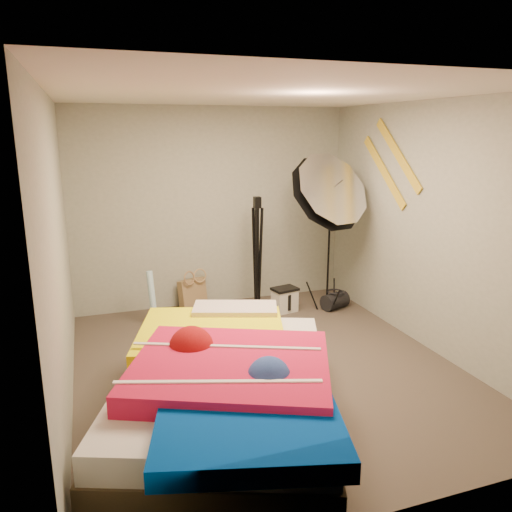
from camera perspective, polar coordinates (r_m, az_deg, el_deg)
name	(u,v)px	position (r m, az deg, el deg)	size (l,w,h in m)	color
floor	(267,367)	(4.90, 1.21, -12.60)	(4.00, 4.00, 0.00)	#4D4138
ceiling	(268,94)	(4.38, 1.39, 18.03)	(4.00, 4.00, 0.00)	silver
wall_back	(213,208)	(6.36, -4.99, 5.46)	(3.50, 3.50, 0.00)	#A0A394
wall_front	(398,316)	(2.76, 15.92, -6.57)	(3.50, 3.50, 0.00)	#A0A394
wall_left	(59,255)	(4.22, -21.63, 0.08)	(4.00, 4.00, 0.00)	#A0A394
wall_right	(430,228)	(5.33, 19.26, 3.05)	(4.00, 4.00, 0.00)	#A0A394
tote_bag	(193,293)	(6.44, -7.26, -4.24)	(0.37, 0.11, 0.37)	#A4865A
wrapping_roll	(152,298)	(5.91, -11.77, -4.74)	(0.07, 0.07, 0.64)	#68B9D9
camera_case	(285,300)	(6.27, 3.30, -5.10)	(0.28, 0.20, 0.28)	silver
duffel_bag	(335,301)	(6.43, 9.00, -5.08)	(0.21, 0.21, 0.34)	black
wall_stripe_upper	(398,155)	(5.72, 15.93, 11.08)	(0.02, 1.10, 0.10)	gold
wall_stripe_lower	(384,172)	(5.94, 14.42, 9.33)	(0.02, 1.10, 0.10)	gold
bed	(227,388)	(3.88, -3.39, -14.85)	(2.20, 2.69, 0.64)	#433521
photo_umbrella	(326,194)	(5.91, 8.05, 6.99)	(1.14, 0.85, 2.07)	black
camera_tripod	(257,247)	(6.06, 0.14, 1.01)	(0.08, 0.08, 1.44)	black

